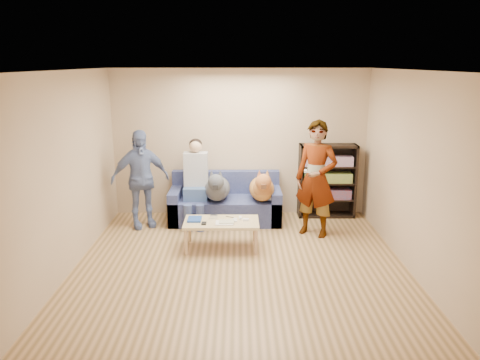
{
  "coord_description": "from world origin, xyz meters",
  "views": [
    {
      "loc": [
        -0.02,
        -5.71,
        2.7
      ],
      "look_at": [
        0.0,
        1.2,
        0.95
      ],
      "focal_mm": 35.0,
      "sensor_mm": 36.0,
      "label": 1
    }
  ],
  "objects_px": {
    "notebook_blue": "(195,219)",
    "person_seated": "(196,179)",
    "person_standing_left": "(140,179)",
    "sofa": "(226,205)",
    "camera_silver": "(214,217)",
    "dog_tan": "(262,188)",
    "coffee_table": "(221,224)",
    "bookshelf": "(327,179)",
    "person_standing_right": "(316,179)",
    "dog_gray": "(217,188)"
  },
  "relations": [
    {
      "from": "sofa",
      "to": "dog_gray",
      "type": "height_order",
      "value": "dog_gray"
    },
    {
      "from": "notebook_blue",
      "to": "person_seated",
      "type": "distance_m",
      "value": 1.15
    },
    {
      "from": "dog_tan",
      "to": "bookshelf",
      "type": "relative_size",
      "value": 0.9
    },
    {
      "from": "camera_silver",
      "to": "dog_tan",
      "type": "relative_size",
      "value": 0.09
    },
    {
      "from": "person_seated",
      "to": "coffee_table",
      "type": "height_order",
      "value": "person_seated"
    },
    {
      "from": "coffee_table",
      "to": "person_seated",
      "type": "bearing_deg",
      "value": 112.44
    },
    {
      "from": "person_seated",
      "to": "bookshelf",
      "type": "xyz_separation_m",
      "value": [
        2.3,
        0.36,
        -0.09
      ]
    },
    {
      "from": "dog_gray",
      "to": "coffee_table",
      "type": "height_order",
      "value": "dog_gray"
    },
    {
      "from": "person_standing_right",
      "to": "person_seated",
      "type": "relative_size",
      "value": 1.25
    },
    {
      "from": "person_standing_left",
      "to": "sofa",
      "type": "bearing_deg",
      "value": -12.18
    },
    {
      "from": "person_seated",
      "to": "person_standing_left",
      "type": "bearing_deg",
      "value": -167.63
    },
    {
      "from": "person_standing_right",
      "to": "person_seated",
      "type": "xyz_separation_m",
      "value": [
        -1.94,
        0.58,
        -0.15
      ]
    },
    {
      "from": "notebook_blue",
      "to": "sofa",
      "type": "relative_size",
      "value": 0.14
    },
    {
      "from": "person_standing_left",
      "to": "bookshelf",
      "type": "relative_size",
      "value": 1.26
    },
    {
      "from": "person_seated",
      "to": "dog_tan",
      "type": "distance_m",
      "value": 1.13
    },
    {
      "from": "notebook_blue",
      "to": "sofa",
      "type": "height_order",
      "value": "sofa"
    },
    {
      "from": "sofa",
      "to": "dog_gray",
      "type": "distance_m",
      "value": 0.45
    },
    {
      "from": "person_standing_right",
      "to": "bookshelf",
      "type": "height_order",
      "value": "person_standing_right"
    },
    {
      "from": "person_standing_left",
      "to": "dog_tan",
      "type": "xyz_separation_m",
      "value": [
        2.02,
        0.1,
        -0.18
      ]
    },
    {
      "from": "person_standing_right",
      "to": "camera_silver",
      "type": "height_order",
      "value": "person_standing_right"
    },
    {
      "from": "person_seated",
      "to": "bookshelf",
      "type": "bearing_deg",
      "value": 8.91
    },
    {
      "from": "notebook_blue",
      "to": "person_seated",
      "type": "xyz_separation_m",
      "value": [
        -0.07,
        1.09,
        0.34
      ]
    },
    {
      "from": "sofa",
      "to": "person_standing_left",
      "type": "bearing_deg",
      "value": -166.96
    },
    {
      "from": "camera_silver",
      "to": "coffee_table",
      "type": "height_order",
      "value": "camera_silver"
    },
    {
      "from": "bookshelf",
      "to": "person_standing_right",
      "type": "bearing_deg",
      "value": -110.65
    },
    {
      "from": "person_standing_right",
      "to": "person_standing_left",
      "type": "bearing_deg",
      "value": -157.59
    },
    {
      "from": "notebook_blue",
      "to": "dog_gray",
      "type": "distance_m",
      "value": 1.06
    },
    {
      "from": "person_standing_left",
      "to": "coffee_table",
      "type": "relative_size",
      "value": 1.49
    },
    {
      "from": "bookshelf",
      "to": "person_seated",
      "type": "bearing_deg",
      "value": -171.09
    },
    {
      "from": "person_standing_left",
      "to": "dog_tan",
      "type": "relative_size",
      "value": 1.4
    },
    {
      "from": "dog_tan",
      "to": "person_seated",
      "type": "bearing_deg",
      "value": 175.19
    },
    {
      "from": "sofa",
      "to": "bookshelf",
      "type": "xyz_separation_m",
      "value": [
        1.8,
        0.23,
        0.4
      ]
    },
    {
      "from": "camera_silver",
      "to": "bookshelf",
      "type": "bearing_deg",
      "value": 35.44
    },
    {
      "from": "person_seated",
      "to": "dog_tan",
      "type": "xyz_separation_m",
      "value": [
        1.12,
        -0.09,
        -0.13
      ]
    },
    {
      "from": "coffee_table",
      "to": "dog_gray",
      "type": "bearing_deg",
      "value": 95.79
    },
    {
      "from": "dog_tan",
      "to": "coffee_table",
      "type": "xyz_separation_m",
      "value": [
        -0.65,
        -1.05,
        -0.27
      ]
    },
    {
      "from": "notebook_blue",
      "to": "camera_silver",
      "type": "relative_size",
      "value": 2.36
    },
    {
      "from": "sofa",
      "to": "person_seated",
      "type": "bearing_deg",
      "value": -165.76
    },
    {
      "from": "person_standing_right",
      "to": "dog_gray",
      "type": "xyz_separation_m",
      "value": [
        -1.58,
        0.49,
        -0.27
      ]
    },
    {
      "from": "camera_silver",
      "to": "bookshelf",
      "type": "xyz_separation_m",
      "value": [
        1.95,
        1.39,
        0.23
      ]
    },
    {
      "from": "dog_gray",
      "to": "dog_tan",
      "type": "height_order",
      "value": "dog_gray"
    },
    {
      "from": "person_seated",
      "to": "dog_gray",
      "type": "height_order",
      "value": "person_seated"
    },
    {
      "from": "person_standing_right",
      "to": "sofa",
      "type": "xyz_separation_m",
      "value": [
        -1.45,
        0.71,
        -0.64
      ]
    },
    {
      "from": "dog_tan",
      "to": "bookshelf",
      "type": "bearing_deg",
      "value": 21.14
    },
    {
      "from": "sofa",
      "to": "coffee_table",
      "type": "height_order",
      "value": "sofa"
    },
    {
      "from": "sofa",
      "to": "coffee_table",
      "type": "distance_m",
      "value": 1.27
    },
    {
      "from": "notebook_blue",
      "to": "camera_silver",
      "type": "bearing_deg",
      "value": 14.04
    },
    {
      "from": "camera_silver",
      "to": "sofa",
      "type": "height_order",
      "value": "sofa"
    },
    {
      "from": "camera_silver",
      "to": "person_seated",
      "type": "bearing_deg",
      "value": 108.99
    },
    {
      "from": "notebook_blue",
      "to": "coffee_table",
      "type": "height_order",
      "value": "notebook_blue"
    }
  ]
}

